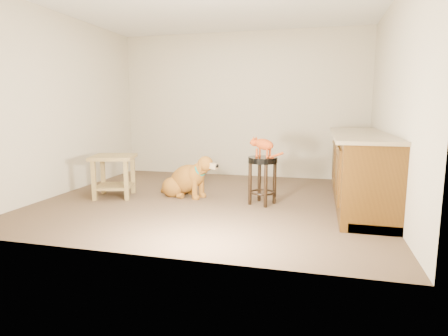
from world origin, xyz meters
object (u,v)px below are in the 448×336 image
(wood_stool, at_px, (345,162))
(tabby_kitten, at_px, (262,145))
(side_table, at_px, (114,170))
(padded_stool, at_px, (263,171))
(golden_retriever, at_px, (187,180))

(wood_stool, relative_size, tabby_kitten, 1.54)
(wood_stool, height_order, side_table, wood_stool)
(side_table, distance_m, tabby_kitten, 2.14)
(side_table, bearing_deg, padded_stool, 3.05)
(side_table, relative_size, golden_retriever, 0.73)
(padded_stool, bearing_deg, golden_retriever, 171.99)
(golden_retriever, xyz_separation_m, tabby_kitten, (1.10, -0.15, 0.54))
(padded_stool, xyz_separation_m, tabby_kitten, (-0.01, 0.00, 0.34))
(golden_retriever, bearing_deg, tabby_kitten, 9.32)
(wood_stool, bearing_deg, padded_stool, -123.71)
(padded_stool, distance_m, golden_retriever, 1.14)
(wood_stool, distance_m, tabby_kitten, 2.10)
(wood_stool, distance_m, golden_retriever, 2.74)
(wood_stool, bearing_deg, golden_retriever, -145.42)
(side_table, height_order, golden_retriever, golden_retriever)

